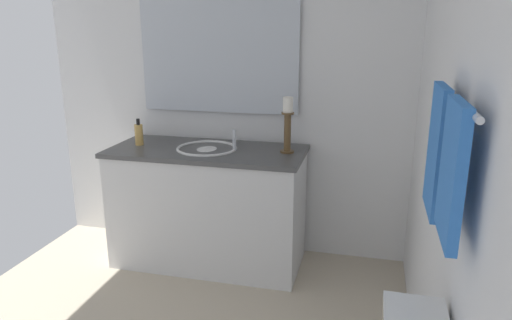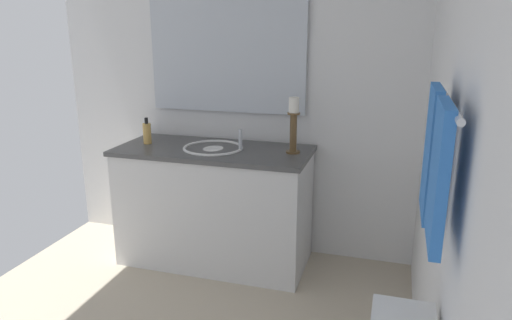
% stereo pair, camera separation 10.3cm
% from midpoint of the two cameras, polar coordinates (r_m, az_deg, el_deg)
% --- Properties ---
extents(wall_back, '(2.85, 0.04, 2.45)m').
position_cam_midpoint_polar(wall_back, '(1.78, 21.74, 2.96)').
color(wall_back, white).
rests_on(wall_back, ground).
extents(wall_left, '(0.04, 2.61, 2.45)m').
position_cam_midpoint_polar(wall_left, '(3.35, -4.55, 9.58)').
color(wall_left, white).
rests_on(wall_left, ground).
extents(vanity_cabinet, '(0.58, 1.30, 0.81)m').
position_cam_midpoint_polar(vanity_cabinet, '(3.26, -6.66, -5.56)').
color(vanity_cabinet, silver).
rests_on(vanity_cabinet, ground).
extents(sink_basin, '(0.40, 0.40, 0.24)m').
position_cam_midpoint_polar(sink_basin, '(3.14, -6.85, 0.65)').
color(sink_basin, white).
rests_on(sink_basin, vanity_cabinet).
extents(mirror, '(0.02, 1.11, 0.75)m').
position_cam_midpoint_polar(mirror, '(3.30, -5.48, 12.24)').
color(mirror, silver).
extents(candle_holder_tall, '(0.09, 0.09, 0.36)m').
position_cam_midpoint_polar(candle_holder_tall, '(2.99, 2.84, 4.47)').
color(candle_holder_tall, brown).
rests_on(candle_holder_tall, vanity_cabinet).
extents(soap_bottle, '(0.06, 0.06, 0.18)m').
position_cam_midpoint_polar(soap_bottle, '(3.31, -14.80, 3.03)').
color(soap_bottle, '#E5B259').
rests_on(soap_bottle, vanity_cabinet).
extents(towel_bar, '(0.68, 0.02, 0.02)m').
position_cam_midpoint_polar(towel_bar, '(1.50, 21.24, 6.85)').
color(towel_bar, silver).
extents(towel_near_vanity, '(0.27, 0.03, 0.44)m').
position_cam_midpoint_polar(towel_near_vanity, '(1.71, 19.33, 1.15)').
color(towel_near_vanity, blue).
rests_on(towel_near_vanity, towel_bar).
extents(towel_center, '(0.26, 0.03, 0.39)m').
position_cam_midpoint_polar(towel_center, '(1.37, 20.59, -1.35)').
color(towel_center, blue).
rests_on(towel_center, towel_bar).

